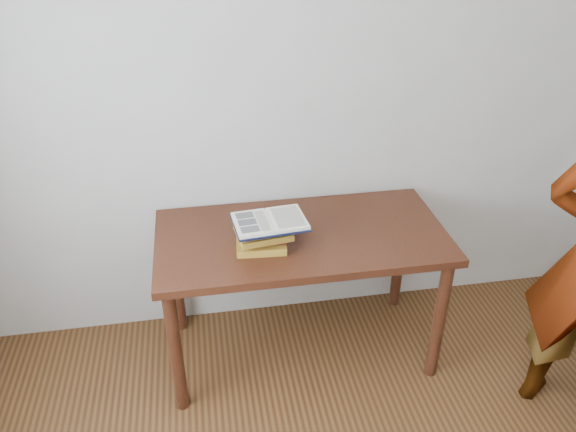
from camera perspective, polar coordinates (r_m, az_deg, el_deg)
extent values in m
cube|color=beige|center=(2.76, 1.60, 12.48)|extent=(3.50, 0.04, 2.60)
cube|color=#441F11|center=(2.67, 1.38, -2.14)|extent=(1.37, 0.69, 0.04)
cylinder|color=#441F11|center=(2.64, -11.33, -13.40)|extent=(0.06, 0.06, 0.70)
cylinder|color=#441F11|center=(2.85, 15.10, -10.20)|extent=(0.06, 0.06, 0.70)
cylinder|color=#441F11|center=(3.08, -11.32, -6.10)|extent=(0.06, 0.06, 0.70)
cylinder|color=#441F11|center=(3.25, 11.26, -3.85)|extent=(0.06, 0.06, 0.70)
cube|color=#A67925|center=(2.55, -2.75, -2.79)|extent=(0.24, 0.19, 0.04)
cube|color=maroon|center=(2.55, -2.56, -1.94)|extent=(0.21, 0.15, 0.03)
cube|color=#A67925|center=(2.52, -2.53, -1.62)|extent=(0.26, 0.22, 0.03)
cube|color=maroon|center=(2.51, -2.33, -1.02)|extent=(0.24, 0.18, 0.03)
cube|color=black|center=(2.49, -1.85, -0.73)|extent=(0.34, 0.25, 0.01)
cube|color=beige|center=(2.47, -3.66, -0.75)|extent=(0.17, 0.22, 0.01)
cube|color=beige|center=(2.50, -0.08, -0.25)|extent=(0.17, 0.22, 0.01)
cylinder|color=beige|center=(2.48, -1.86, -0.53)|extent=(0.03, 0.21, 0.01)
cube|color=black|center=(2.51, -4.44, 0.07)|extent=(0.08, 0.06, 0.00)
cube|color=black|center=(2.46, -4.17, -0.62)|extent=(0.08, 0.06, 0.00)
cube|color=black|center=(2.41, -3.87, -1.35)|extent=(0.08, 0.06, 0.00)
cube|color=#B9B7A0|center=(2.47, -2.63, -0.44)|extent=(0.06, 0.18, 0.00)
cube|color=#B9B7A0|center=(2.50, -0.01, -0.07)|extent=(0.14, 0.19, 0.00)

